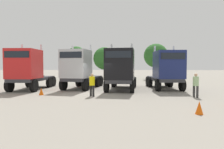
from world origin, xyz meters
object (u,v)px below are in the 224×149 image
object	(u,v)px
semi_truck_navy	(167,69)
visitor_in_hivis	(92,83)
traffic_cone_far	(199,108)
semi_truck_red	(28,69)
semi_truck_black	(121,70)
visitor_with_camera	(196,84)
traffic_cone_near	(41,91)
semi_truck_silver	(79,69)

from	to	relation	value
semi_truck_navy	visitor_in_hivis	size ratio (longest dim) A/B	3.48
semi_truck_navy	traffic_cone_far	distance (m)	9.55
semi_truck_red	traffic_cone_far	bearing A→B (deg)	55.64
semi_truck_red	semi_truck_black	bearing A→B (deg)	89.33
semi_truck_red	traffic_cone_far	size ratio (longest dim) A/B	9.82
visitor_in_hivis	visitor_with_camera	size ratio (longest dim) A/B	0.99
visitor_with_camera	traffic_cone_near	world-z (taller)	visitor_with_camera
semi_truck_black	visitor_in_hivis	distance (m)	4.03
semi_truck_black	visitor_with_camera	bearing A→B (deg)	64.29
semi_truck_navy	visitor_with_camera	world-z (taller)	semi_truck_navy
semi_truck_silver	visitor_with_camera	bearing A→B (deg)	76.04
visitor_in_hivis	semi_truck_red	bearing A→B (deg)	-77.57
traffic_cone_near	traffic_cone_far	bearing A→B (deg)	-28.58
semi_truck_red	visitor_with_camera	bearing A→B (deg)	75.88
semi_truck_silver	semi_truck_navy	bearing A→B (deg)	101.79
semi_truck_silver	visitor_with_camera	xyz separation A→B (m)	(9.49, -4.32, -0.96)
semi_truck_black	traffic_cone_near	world-z (taller)	semi_truck_black
semi_truck_silver	traffic_cone_far	xyz separation A→B (m)	(7.82, -9.20, -1.66)
semi_truck_black	semi_truck_navy	xyz separation A→B (m)	(4.38, 1.18, 0.01)
semi_truck_black	traffic_cone_near	bearing A→B (deg)	-59.81
traffic_cone_far	semi_truck_silver	bearing A→B (deg)	130.35
semi_truck_navy	traffic_cone_far	world-z (taller)	semi_truck_navy
visitor_in_hivis	traffic_cone_near	world-z (taller)	visitor_in_hivis
visitor_in_hivis	semi_truck_navy	bearing A→B (deg)	163.74
semi_truck_black	traffic_cone_near	distance (m)	6.98
semi_truck_red	visitor_with_camera	size ratio (longest dim) A/B	3.49
semi_truck_red	semi_truck_black	size ratio (longest dim) A/B	0.91
semi_truck_red	semi_truck_navy	world-z (taller)	semi_truck_red
traffic_cone_near	semi_truck_red	bearing A→B (deg)	131.99
traffic_cone_near	semi_truck_black	bearing A→B (deg)	24.36
visitor_in_hivis	traffic_cone_far	bearing A→B (deg)	88.92
semi_truck_navy	visitor_in_hivis	xyz separation A→B (m)	(-6.47, -4.50, -0.95)
semi_truck_red	semi_truck_navy	size ratio (longest dim) A/B	1.02
semi_truck_red	visitor_in_hivis	size ratio (longest dim) A/B	3.54
semi_truck_black	semi_truck_navy	world-z (taller)	semi_truck_black
semi_truck_navy	semi_truck_silver	bearing A→B (deg)	-92.40
semi_truck_silver	visitor_in_hivis	size ratio (longest dim) A/B	3.64
semi_truck_navy	visitor_with_camera	distance (m)	4.72
semi_truck_silver	traffic_cone_far	size ratio (longest dim) A/B	10.11
semi_truck_silver	traffic_cone_near	distance (m)	4.65
visitor_in_hivis	traffic_cone_near	bearing A→B (deg)	-58.38
visitor_in_hivis	traffic_cone_far	world-z (taller)	visitor_in_hivis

